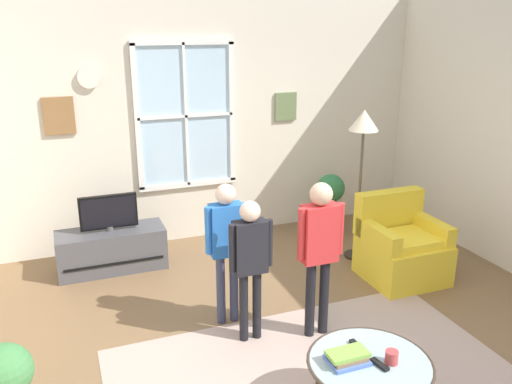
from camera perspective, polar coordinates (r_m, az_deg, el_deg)
ground_plane at (r=4.43m, az=6.58°, el=-17.69°), size 5.89×6.25×0.02m
back_wall at (r=6.38m, az=-5.10°, el=8.19°), size 5.29×0.17×2.99m
tv_stand at (r=5.92m, az=-15.28°, el=-6.02°), size 1.13×0.45×0.45m
television at (r=5.76m, az=-15.62°, el=-2.11°), size 0.60×0.08×0.39m
armchair at (r=5.71m, az=15.33°, el=-5.84°), size 0.76×0.74×0.87m
coffee_table at (r=3.69m, az=12.16°, el=-17.77°), size 0.83×0.83×0.46m
book_stack at (r=3.63m, az=9.83°, el=-17.14°), size 0.27×0.20×0.08m
cup at (r=3.67m, az=14.41°, el=-16.85°), size 0.09×0.09×0.09m
remote_near_books at (r=3.65m, az=13.18°, el=-17.65°), size 0.07×0.15×0.02m
remote_near_cup at (r=3.79m, az=10.79°, el=-15.97°), size 0.04×0.14×0.02m
person_red_shirt at (r=4.34m, az=6.85°, el=-5.41°), size 0.41×0.19×1.36m
person_blue_shirt at (r=4.52m, az=-3.20°, el=-4.96°), size 0.39×0.18×1.28m
person_black_shirt at (r=4.28m, az=-0.63°, el=-6.82°), size 0.37×0.17×1.23m
potted_plant_by_window at (r=6.72m, az=7.99°, el=-0.99°), size 0.35×0.35×0.76m
potted_plant_corner at (r=3.82m, az=-25.36°, el=-18.01°), size 0.35×0.35×0.68m
floor_lamp at (r=5.77m, az=11.47°, el=5.99°), size 0.32×0.32×1.68m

